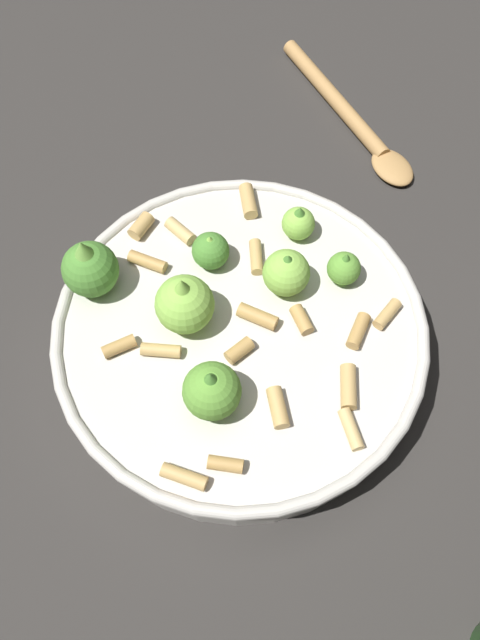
{
  "coord_description": "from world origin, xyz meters",
  "views": [
    {
      "loc": [
        -0.08,
        -0.21,
        0.48
      ],
      "look_at": [
        0.0,
        0.0,
        0.06
      ],
      "focal_mm": 34.54,
      "sensor_mm": 36.0,
      "label": 1
    }
  ],
  "objects": [
    {
      "name": "wooden_spoon",
      "position": [
        0.21,
        0.21,
        0.01
      ],
      "size": [
        0.05,
        0.23,
        0.02
      ],
      "color": "#B2844C",
      "rests_on": "ground"
    },
    {
      "name": "cooking_pan",
      "position": [
        -0.0,
        0.0,
        0.03
      ],
      "size": [
        0.3,
        0.3,
        0.1
      ],
      "color": "beige",
      "rests_on": "ground"
    },
    {
      "name": "ground_plane",
      "position": [
        0.0,
        0.0,
        0.0
      ],
      "size": [
        2.4,
        2.4,
        0.0
      ],
      "primitive_type": "plane",
      "color": "#2D2B28"
    }
  ]
}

